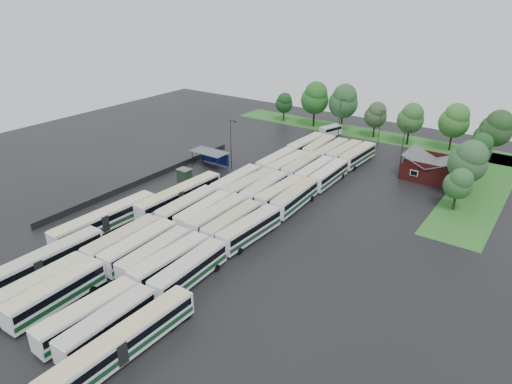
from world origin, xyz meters
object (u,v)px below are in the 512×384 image
Objects in this scene: artic_bus_east at (122,344)px; minibus at (331,130)px; artic_bus_west_a at (40,264)px; brick_building at (430,170)px.

artic_bus_east reaches higher than minibus.
artic_bus_east is (21.25, -3.71, 0.04)m from artic_bus_west_a.
minibus is at bearing 154.08° from brick_building.
artic_bus_west_a is 21.57m from artic_bus_east.
brick_building reaches higher than artic_bus_west_a.
artic_bus_west_a is (-33.15, -65.87, 0.04)m from brick_building.
brick_building is 0.53× the size of artic_bus_east.
minibus is at bearing 88.40° from artic_bus_west_a.
brick_building is 70.59m from artic_bus_east.
artic_bus_west_a reaches higher than minibus.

